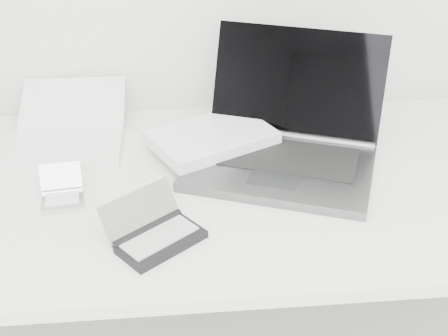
{
  "coord_description": "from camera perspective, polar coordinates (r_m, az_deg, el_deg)",
  "views": [
    {
      "loc": [
        -0.14,
        0.31,
        1.52
      ],
      "look_at": [
        -0.03,
        1.51,
        0.79
      ],
      "focal_mm": 50.0,
      "sensor_mm": 36.0,
      "label": 1
    }
  ],
  "objects": [
    {
      "name": "laptop_large",
      "position": [
        1.55,
        3.68,
        2.47
      ],
      "size": [
        0.63,
        0.54,
        0.28
      ],
      "rotation": [
        0.0,
        0.0,
        -0.36
      ],
      "color": "#585A5D",
      "rests_on": "desk"
    },
    {
      "name": "netbook_open_white",
      "position": [
        1.67,
        -14.07,
        3.01
      ],
      "size": [
        0.29,
        0.36,
        0.1
      ],
      "rotation": [
        0.0,
        0.0,
        -0.02
      ],
      "color": "white",
      "rests_on": "desk"
    },
    {
      "name": "desk",
      "position": [
        1.5,
        1.0,
        -2.65
      ],
      "size": [
        1.6,
        0.8,
        0.73
      ],
      "color": "white",
      "rests_on": "ground"
    },
    {
      "name": "palmtop_charcoal",
      "position": [
        1.28,
        -6.31,
        -5.97
      ],
      "size": [
        0.22,
        0.21,
        0.09
      ],
      "rotation": [
        0.0,
        0.0,
        0.66
      ],
      "color": "black",
      "rests_on": "desk"
    },
    {
      "name": "pda_silver",
      "position": [
        1.44,
        -14.58,
        -2.41
      ],
      "size": [
        0.1,
        0.12,
        0.07
      ],
      "rotation": [
        0.0,
        0.0,
        0.12
      ],
      "color": "#B6B6BB",
      "rests_on": "desk"
    }
  ]
}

